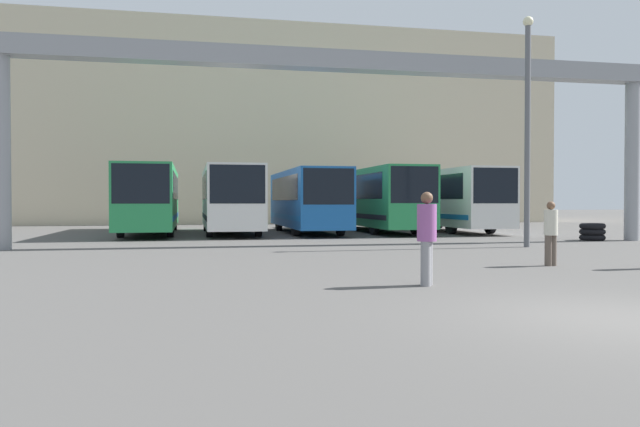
{
  "coord_description": "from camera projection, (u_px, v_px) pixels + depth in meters",
  "views": [
    {
      "loc": [
        -5.91,
        -7.53,
        1.64
      ],
      "look_at": [
        -0.39,
        18.95,
        1.11
      ],
      "focal_mm": 35.0,
      "sensor_mm": 36.0,
      "label": 1
    }
  ],
  "objects": [
    {
      "name": "overhead_gantry",
      "position": [
        350.0,
        86.0,
        23.44
      ],
      "size": [
        24.91,
        0.8,
        7.25
      ],
      "color": "gray",
      "rests_on": "ground"
    },
    {
      "name": "bus_slot_0",
      "position": [
        150.0,
        196.0,
        31.59
      ],
      "size": [
        2.54,
        12.45,
        3.29
      ],
      "color": "#268C4C",
      "rests_on": "ground"
    },
    {
      "name": "ground_plane",
      "position": [
        627.0,
        320.0,
        8.61
      ],
      "size": [
        200.0,
        200.0,
        0.0
      ],
      "primitive_type": "plane",
      "color": "#514F4C"
    },
    {
      "name": "bus_slot_4",
      "position": [
        445.0,
        197.0,
        34.52
      ],
      "size": [
        2.46,
        11.85,
        3.29
      ],
      "color": "silver",
      "rests_on": "ground"
    },
    {
      "name": "pedestrian_near_right",
      "position": [
        427.0,
        236.0,
        12.09
      ],
      "size": [
        0.38,
        0.38,
        1.82
      ],
      "rotation": [
        0.0,
        0.0,
        4.14
      ],
      "color": "gray",
      "rests_on": "ground"
    },
    {
      "name": "building_backdrop",
      "position": [
        265.0,
        131.0,
        50.36
      ],
      "size": [
        44.32,
        12.0,
        14.59
      ],
      "color": "beige",
      "rests_on": "ground"
    },
    {
      "name": "bus_slot_2",
      "position": [
        307.0,
        198.0,
        32.16
      ],
      "size": [
        2.5,
        10.31,
        3.18
      ],
      "color": "#1959A5",
      "rests_on": "ground"
    },
    {
      "name": "bus_slot_1",
      "position": [
        230.0,
        196.0,
        31.44
      ],
      "size": [
        2.57,
        10.5,
        3.29
      ],
      "color": "silver",
      "rests_on": "ground"
    },
    {
      "name": "lamp_post",
      "position": [
        527.0,
        122.0,
        22.21
      ],
      "size": [
        0.36,
        0.36,
        8.21
      ],
      "color": "#595B60",
      "rests_on": "ground"
    },
    {
      "name": "pedestrian_near_left",
      "position": [
        551.0,
        232.0,
        15.8
      ],
      "size": [
        0.34,
        0.34,
        1.64
      ],
      "rotation": [
        0.0,
        0.0,
        3.34
      ],
      "color": "brown",
      "rests_on": "ground"
    },
    {
      "name": "tire_stack",
      "position": [
        592.0,
        232.0,
        26.08
      ],
      "size": [
        1.04,
        1.04,
        0.72
      ],
      "color": "black",
      "rests_on": "ground"
    },
    {
      "name": "bus_slot_3",
      "position": [
        375.0,
        196.0,
        34.01
      ],
      "size": [
        2.48,
        12.45,
        3.31
      ],
      "color": "#268C4C",
      "rests_on": "ground"
    }
  ]
}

